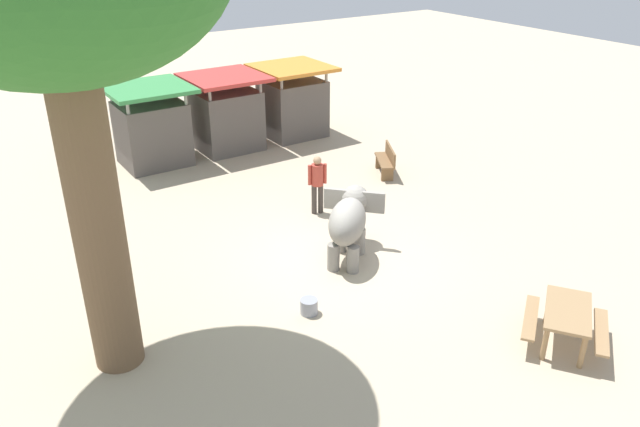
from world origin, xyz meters
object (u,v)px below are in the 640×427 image
object	(u,v)px
elephant	(349,220)
person_handler	(317,180)
market_stall_orange	(293,104)
market_stall_red	(227,116)
market_stall_green	(152,130)
feed_bucket	(309,306)
wooden_bench	(387,160)
picnic_table_near	(567,318)

from	to	relation	value
elephant	person_handler	bearing A→B (deg)	30.14
elephant	person_handler	size ratio (longest dim) A/B	1.26
elephant	market_stall_orange	xyz separation A→B (m)	(3.54, 8.35, 0.17)
market_stall_red	person_handler	bearing A→B (deg)	-92.47
person_handler	market_stall_green	bearing A→B (deg)	-140.07
person_handler	feed_bucket	xyz separation A→B (m)	(-2.71, -3.83, -0.79)
market_stall_red	feed_bucket	bearing A→B (deg)	-106.86
elephant	wooden_bench	xyz separation A→B (m)	(3.98, 3.52, -0.49)
picnic_table_near	market_stall_green	xyz separation A→B (m)	(-3.07, 13.28, 0.55)
feed_bucket	market_stall_green	bearing A→B (deg)	87.83
elephant	market_stall_orange	bearing A→B (deg)	23.24
picnic_table_near	feed_bucket	size ratio (longest dim) A/B	5.78
elephant	market_stall_green	size ratio (longest dim) A/B	0.81
wooden_bench	market_stall_orange	size ratio (longest dim) A/B	0.56
market_stall_orange	picnic_table_near	bearing A→B (deg)	-99.13
market_stall_orange	elephant	bearing A→B (deg)	-112.99
wooden_bench	market_stall_red	size ratio (longest dim) A/B	0.56
market_stall_red	market_stall_orange	xyz separation A→B (m)	(2.60, 0.00, 0.00)
elephant	market_stall_red	xyz separation A→B (m)	(0.94, 8.35, 0.17)
wooden_bench	market_stall_green	bearing A→B (deg)	78.04
market_stall_red	market_stall_orange	bearing A→B (deg)	0.00
market_stall_orange	person_handler	bearing A→B (deg)	-115.57
market_stall_red	feed_bucket	size ratio (longest dim) A/B	7.00
person_handler	market_stall_green	xyz separation A→B (m)	(-2.34, 5.97, 0.19)
person_handler	market_stall_red	bearing A→B (deg)	-163.95
picnic_table_near	market_stall_red	bearing A→B (deg)	-123.45
elephant	picnic_table_near	size ratio (longest dim) A/B	0.98
picnic_table_near	elephant	bearing A→B (deg)	-109.46
picnic_table_near	market_stall_red	size ratio (longest dim) A/B	0.83
market_stall_orange	market_stall_green	bearing A→B (deg)	180.00
picnic_table_near	market_stall_green	distance (m)	13.64
market_stall_red	wooden_bench	bearing A→B (deg)	-57.84
picnic_table_near	market_stall_red	world-z (taller)	market_stall_red
person_handler	wooden_bench	xyz separation A→B (m)	(3.30, 1.14, -0.48)
picnic_table_near	market_stall_red	distance (m)	13.30
wooden_bench	market_stall_green	xyz separation A→B (m)	(-5.64, 4.83, 0.67)
market_stall_red	feed_bucket	distance (m)	10.29
person_handler	picnic_table_near	world-z (taller)	person_handler
picnic_table_near	market_stall_orange	xyz separation A→B (m)	(2.13, 13.28, 0.55)
market_stall_red	feed_bucket	world-z (taller)	market_stall_red
person_handler	market_stall_green	distance (m)	6.42
market_stall_orange	wooden_bench	bearing A→B (deg)	-84.81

